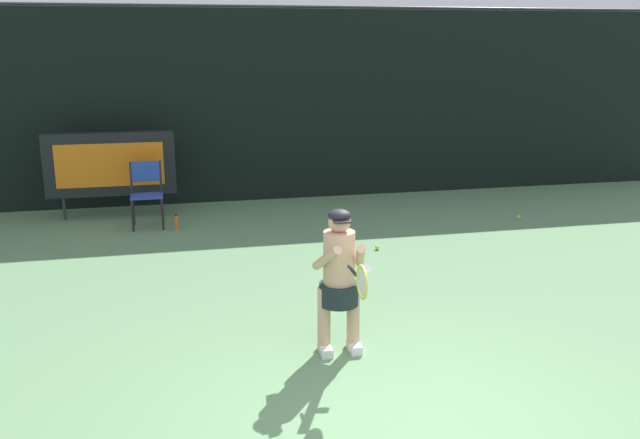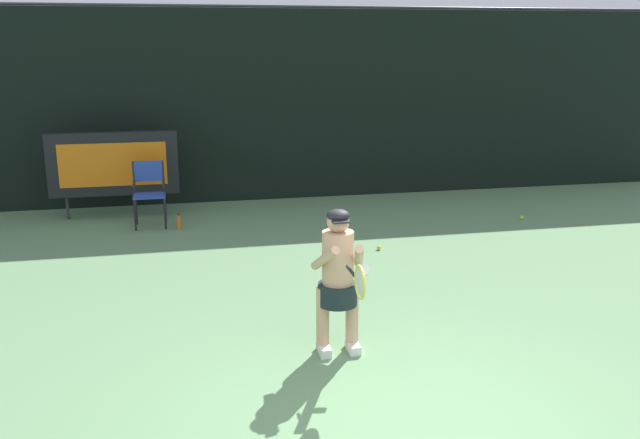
# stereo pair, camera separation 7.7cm
# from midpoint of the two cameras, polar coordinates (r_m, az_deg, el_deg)

# --- Properties ---
(backdrop_screen) EXTENTS (18.00, 0.12, 3.66)m
(backdrop_screen) POSITION_cam_midpoint_polar(r_m,az_deg,el_deg) (13.21, -4.58, 9.43)
(backdrop_screen) COLOR black
(backdrop_screen) RESTS_ON ground
(scoreboard) EXTENTS (2.20, 0.21, 1.50)m
(scoreboard) POSITION_cam_midpoint_polar(r_m,az_deg,el_deg) (12.39, -16.69, 4.47)
(scoreboard) COLOR black
(scoreboard) RESTS_ON ground
(umpire_chair) EXTENTS (0.52, 0.44, 1.08)m
(umpire_chair) POSITION_cam_midpoint_polar(r_m,az_deg,el_deg) (11.68, -13.89, 2.42)
(umpire_chair) COLOR black
(umpire_chair) RESTS_ON ground
(water_bottle) EXTENTS (0.07, 0.07, 0.27)m
(water_bottle) POSITION_cam_midpoint_polar(r_m,az_deg,el_deg) (11.47, -11.51, -0.21)
(water_bottle) COLOR #CC691F
(water_bottle) RESTS_ON ground
(tennis_player) EXTENTS (0.53, 0.61, 1.46)m
(tennis_player) POSITION_cam_midpoint_polar(r_m,az_deg,el_deg) (6.69, 1.85, -4.74)
(tennis_player) COLOR white
(tennis_player) RESTS_ON ground
(tennis_racket) EXTENTS (0.03, 0.60, 0.31)m
(tennis_racket) POSITION_cam_midpoint_polar(r_m,az_deg,el_deg) (6.02, 3.66, -5.19)
(tennis_racket) COLOR black
(tennis_ball_loose) EXTENTS (0.07, 0.07, 0.07)m
(tennis_ball_loose) POSITION_cam_midpoint_polar(r_m,az_deg,el_deg) (10.20, 5.15, -2.36)
(tennis_ball_loose) COLOR #CCDB3D
(tennis_ball_loose) RESTS_ON ground
(tennis_ball_spare) EXTENTS (0.07, 0.07, 0.07)m
(tennis_ball_spare) POSITION_cam_midpoint_polar(r_m,az_deg,el_deg) (12.40, 16.66, 0.16)
(tennis_ball_spare) COLOR #CCDB3D
(tennis_ball_spare) RESTS_ON ground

